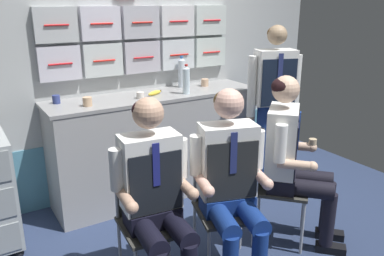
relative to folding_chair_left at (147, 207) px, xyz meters
The scene contains 17 objects.
ground 0.78m from the folding_chair_left, ahead, with size 4.80×4.80×0.04m, color navy.
galley_bulkhead 1.59m from the folding_chair_left, 67.70° to the left, with size 4.20×0.14×2.15m.
galley_counter 1.26m from the folding_chair_left, 60.56° to the left, with size 2.02×0.53×1.00m.
folding_chair_left is the anchor object (origin of this frame).
crew_member_left 0.24m from the folding_chair_left, 95.69° to the right, with size 0.50×0.64×1.28m.
folding_chair_center 0.54m from the folding_chair_left, 11.41° to the right, with size 0.50×0.50×0.85m.
crew_member_center 0.58m from the folding_chair_left, 28.09° to the right, with size 0.54×0.69×1.30m.
folding_chair_right 1.02m from the folding_chair_left, ahead, with size 0.57×0.57×0.85m.
crew_member_right 1.16m from the folding_chair_left, ahead, with size 0.67×0.69×1.31m.
crew_member_standing 1.74m from the folding_chair_left, 19.78° to the left, with size 0.49×0.35×1.62m.
water_bottle_clear 1.71m from the folding_chair_left, 51.61° to the left, with size 0.07×0.07×0.31m.
water_bottle_tall 1.43m from the folding_chair_left, 47.88° to the left, with size 0.07×0.07×0.27m.
coffee_cup_white 1.35m from the folding_chair_left, 101.15° to the left, with size 0.06×0.06×0.07m.
espresso_cup_small 1.13m from the folding_chair_left, 92.55° to the left, with size 0.08×0.08×0.07m.
paper_cup_blue 1.22m from the folding_chair_left, 66.90° to the left, with size 0.07×0.07×0.06m.
coffee_cup_spare 1.76m from the folding_chair_left, 44.00° to the left, with size 0.07×0.07×0.07m.
snack_banana 1.33m from the folding_chair_left, 60.73° to the left, with size 0.17×0.10×0.04m.
Camera 1 is at (-1.55, -2.18, 1.83)m, focal length 37.67 mm.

